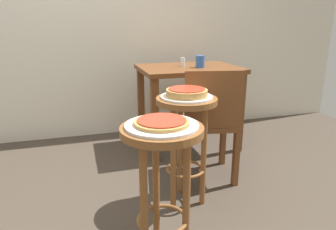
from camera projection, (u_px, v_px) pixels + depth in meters
ground_plane at (100, 226)px, 1.82m from camera, size 6.00×6.00×0.00m
stool_foreground at (162, 166)px, 1.42m from camera, size 0.37×0.37×0.71m
serving_plate_foreground at (162, 125)px, 1.36m from camera, size 0.33×0.33×0.01m
pizza_foreground at (162, 122)px, 1.36m from camera, size 0.25×0.25×0.02m
stool_middle at (186, 127)px, 1.93m from camera, size 0.37×0.37×0.71m
serving_plate_middle at (187, 97)px, 1.87m from camera, size 0.32×0.32×0.01m
pizza_middle at (187, 92)px, 1.87m from camera, size 0.25×0.25×0.05m
dining_table at (188, 81)px, 2.86m from camera, size 0.89×0.66×0.76m
cup_near_edge at (200, 61)px, 2.75m from camera, size 0.08×0.08×0.11m
condiment_shaker at (183, 62)px, 2.82m from camera, size 0.04×0.04×0.08m
wooden_chair at (209, 121)px, 2.25m from camera, size 0.47×0.47×0.85m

